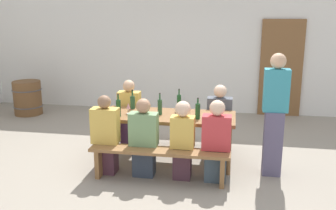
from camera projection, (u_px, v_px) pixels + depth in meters
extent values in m
plane|color=gray|center=(168.00, 161.00, 5.92)|extent=(24.00, 24.00, 0.00)
cube|color=silver|center=(192.00, 41.00, 8.60)|extent=(14.00, 0.20, 3.20)
cube|color=brown|center=(281.00, 68.00, 8.27)|extent=(0.90, 0.06, 2.10)
cube|color=brown|center=(168.00, 116.00, 5.74)|extent=(2.01, 0.80, 0.05)
cylinder|color=brown|center=(103.00, 144.00, 5.66)|extent=(0.07, 0.07, 0.70)
cylinder|color=brown|center=(229.00, 151.00, 5.36)|extent=(0.07, 0.07, 0.70)
cylinder|color=brown|center=(117.00, 130.00, 6.31)|extent=(0.07, 0.07, 0.70)
cylinder|color=brown|center=(229.00, 136.00, 6.01)|extent=(0.07, 0.07, 0.70)
cube|color=olive|center=(159.00, 151.00, 5.14)|extent=(1.91, 0.30, 0.04)
cube|color=olive|center=(99.00, 162.00, 5.34)|extent=(0.06, 0.24, 0.41)
cube|color=olive|center=(222.00, 171.00, 5.06)|extent=(0.06, 0.24, 0.41)
cube|color=olive|center=(175.00, 122.00, 6.48)|extent=(1.91, 0.30, 0.04)
cube|color=olive|center=(127.00, 132.00, 6.68)|extent=(0.06, 0.24, 0.41)
cube|color=olive|center=(225.00, 137.00, 6.40)|extent=(0.06, 0.24, 0.41)
cylinder|color=#234C2D|center=(133.00, 102.00, 6.07)|extent=(0.08, 0.08, 0.20)
cylinder|color=#234C2D|center=(132.00, 93.00, 6.03)|extent=(0.03, 0.03, 0.10)
cylinder|color=black|center=(132.00, 90.00, 6.02)|extent=(0.03, 0.03, 0.01)
cylinder|color=#194723|center=(179.00, 103.00, 5.96)|extent=(0.06, 0.06, 0.25)
cylinder|color=#194723|center=(179.00, 92.00, 5.92)|extent=(0.02, 0.02, 0.09)
cylinder|color=black|center=(179.00, 89.00, 5.91)|extent=(0.02, 0.02, 0.01)
cylinder|color=#194723|center=(118.00, 108.00, 5.62)|extent=(0.07, 0.07, 0.25)
cylinder|color=#194723|center=(118.00, 97.00, 5.58)|extent=(0.02, 0.02, 0.08)
cylinder|color=black|center=(118.00, 94.00, 5.57)|extent=(0.03, 0.03, 0.01)
cylinder|color=#234C2D|center=(160.00, 107.00, 5.72)|extent=(0.07, 0.07, 0.23)
cylinder|color=#234C2D|center=(160.00, 97.00, 5.68)|extent=(0.02, 0.02, 0.09)
cylinder|color=black|center=(160.00, 93.00, 5.67)|extent=(0.03, 0.03, 0.01)
cylinder|color=#194723|center=(198.00, 111.00, 5.49)|extent=(0.07, 0.07, 0.22)
cylinder|color=#194723|center=(198.00, 101.00, 5.46)|extent=(0.03, 0.03, 0.08)
cylinder|color=black|center=(198.00, 98.00, 5.45)|extent=(0.03, 0.03, 0.01)
cylinder|color=silver|center=(147.00, 119.00, 5.51)|extent=(0.06, 0.06, 0.01)
cylinder|color=silver|center=(147.00, 116.00, 5.50)|extent=(0.01, 0.01, 0.08)
cone|color=maroon|center=(146.00, 110.00, 5.48)|extent=(0.08, 0.08, 0.10)
cylinder|color=silver|center=(128.00, 113.00, 5.79)|extent=(0.06, 0.06, 0.01)
cylinder|color=silver|center=(128.00, 111.00, 5.78)|extent=(0.01, 0.01, 0.08)
cone|color=#D18C93|center=(128.00, 106.00, 5.76)|extent=(0.06, 0.06, 0.09)
cylinder|color=silver|center=(118.00, 118.00, 5.54)|extent=(0.06, 0.06, 0.01)
cylinder|color=silver|center=(118.00, 115.00, 5.53)|extent=(0.01, 0.01, 0.08)
cone|color=#D18C93|center=(118.00, 110.00, 5.51)|extent=(0.07, 0.07, 0.09)
cube|color=#512D3B|center=(107.00, 157.00, 5.47)|extent=(0.29, 0.24, 0.45)
cube|color=gold|center=(105.00, 126.00, 5.35)|extent=(0.38, 0.20, 0.50)
sphere|color=#846047|center=(104.00, 102.00, 5.27)|extent=(0.19, 0.19, 0.19)
cube|color=#2F3947|center=(144.00, 160.00, 5.38)|extent=(0.30, 0.24, 0.45)
cube|color=#729966|center=(144.00, 129.00, 5.27)|extent=(0.39, 0.20, 0.46)
sphere|color=#A87A5B|center=(143.00, 106.00, 5.19)|extent=(0.20, 0.20, 0.20)
cube|color=#4A2C37|center=(182.00, 162.00, 5.29)|extent=(0.24, 0.24, 0.45)
cube|color=gold|center=(183.00, 132.00, 5.18)|extent=(0.32, 0.20, 0.44)
sphere|color=beige|center=(183.00, 109.00, 5.10)|extent=(0.22, 0.22, 0.22)
cube|color=#425461|center=(216.00, 165.00, 5.21)|extent=(0.29, 0.24, 0.45)
cube|color=#C6383D|center=(217.00, 133.00, 5.10)|extent=(0.39, 0.20, 0.47)
sphere|color=beige|center=(217.00, 108.00, 5.02)|extent=(0.21, 0.21, 0.21)
cube|color=#503055|center=(130.00, 134.00, 6.51)|extent=(0.28, 0.24, 0.45)
cube|color=gold|center=(129.00, 107.00, 6.40)|extent=(0.37, 0.20, 0.51)
sphere|color=tan|center=(129.00, 86.00, 6.31)|extent=(0.20, 0.20, 0.20)
cube|color=#3F3D4D|center=(219.00, 139.00, 6.27)|extent=(0.30, 0.24, 0.45)
cube|color=#4C515B|center=(220.00, 112.00, 6.15)|extent=(0.40, 0.20, 0.47)
sphere|color=beige|center=(220.00, 91.00, 6.07)|extent=(0.21, 0.21, 0.21)
cube|color=#56506D|center=(273.00, 143.00, 5.36)|extent=(0.25, 0.24, 0.93)
cube|color=teal|center=(276.00, 90.00, 5.18)|extent=(0.34, 0.20, 0.59)
sphere|color=tan|center=(278.00, 61.00, 5.08)|extent=(0.21, 0.21, 0.21)
cylinder|color=brown|center=(28.00, 98.00, 8.52)|extent=(0.61, 0.61, 0.75)
torus|color=#4C4C51|center=(27.00, 90.00, 8.47)|extent=(0.64, 0.64, 0.02)
torus|color=#4C4C51|center=(28.00, 106.00, 8.57)|extent=(0.64, 0.64, 0.02)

